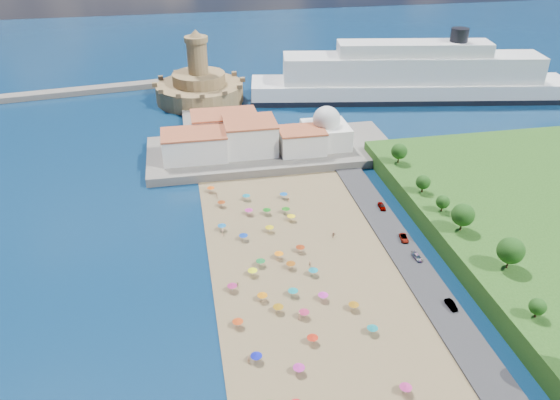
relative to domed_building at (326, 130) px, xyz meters
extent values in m
plane|color=#071938|center=(-30.00, -71.00, -8.97)|extent=(700.00, 700.00, 0.00)
cube|color=#59544C|center=(-20.00, 2.00, -7.47)|extent=(90.00, 36.00, 3.00)
cube|color=#59544C|center=(-42.00, 37.00, -7.77)|extent=(18.00, 70.00, 2.40)
cube|color=silver|center=(-48.00, -2.00, -1.47)|extent=(22.00, 14.00, 9.00)
cube|color=silver|center=(-28.00, 0.00, -0.47)|extent=(18.00, 16.00, 11.00)
cube|color=silver|center=(-10.00, -4.00, -1.97)|extent=(16.00, 12.00, 8.00)
cube|color=silver|center=(-36.00, 12.00, -0.97)|extent=(24.00, 14.00, 10.00)
cube|color=silver|center=(0.00, 0.00, -1.97)|extent=(16.00, 16.00, 8.00)
sphere|color=silver|center=(0.00, 0.00, 4.03)|extent=(10.00, 10.00, 10.00)
cylinder|color=silver|center=(0.00, 0.00, 7.83)|extent=(1.20, 1.20, 1.60)
cylinder|color=#A17D50|center=(-42.00, 67.00, -4.97)|extent=(40.00, 40.00, 8.00)
cylinder|color=#A17D50|center=(-42.00, 67.00, 1.53)|extent=(24.00, 24.00, 5.00)
cylinder|color=#A17D50|center=(-42.00, 67.00, 11.03)|extent=(9.00, 9.00, 14.00)
cylinder|color=#A17D50|center=(-42.00, 67.00, 19.23)|extent=(10.40, 10.40, 2.40)
cone|color=#A17D50|center=(-42.00, 67.00, 21.93)|extent=(6.00, 6.00, 3.00)
cube|color=black|center=(54.18, 51.33, -7.79)|extent=(149.30, 45.86, 2.38)
cube|color=silver|center=(54.18, 51.33, -4.57)|extent=(148.24, 45.30, 8.80)
cube|color=silver|center=(54.18, 51.33, 5.70)|extent=(118.66, 36.62, 11.74)
cube|color=silver|center=(54.18, 51.33, 14.50)|extent=(69.78, 24.74, 5.87)
cylinder|color=black|center=(73.48, 48.12, 20.37)|extent=(7.82, 7.82, 5.87)
cylinder|color=gray|center=(-28.32, -87.01, -7.72)|extent=(0.07, 0.07, 2.00)
cone|color=#A9244B|center=(-28.32, -87.01, -6.82)|extent=(2.50, 2.50, 0.60)
cylinder|color=gray|center=(-23.44, -61.59, -7.72)|extent=(0.07, 0.07, 2.00)
cone|color=maroon|center=(-23.44, -61.59, -6.82)|extent=(2.50, 2.50, 0.60)
cylinder|color=gray|center=(-44.39, -23.38, -7.72)|extent=(0.07, 0.07, 2.00)
cone|color=#DE4D09|center=(-44.39, -23.38, -6.82)|extent=(2.50, 2.50, 0.60)
cylinder|color=gray|center=(-43.30, -74.49, -7.72)|extent=(0.07, 0.07, 2.00)
cone|color=#9B215A|center=(-43.30, -74.49, -6.82)|extent=(2.50, 2.50, 0.60)
cylinder|color=gray|center=(-33.76, -84.15, -7.72)|extent=(0.07, 0.07, 2.00)
cone|color=#95670D|center=(-33.76, -84.15, -6.82)|extent=(2.50, 2.50, 0.60)
cylinder|color=gray|center=(-36.69, -79.42, -7.72)|extent=(0.07, 0.07, 2.00)
cone|color=orange|center=(-36.69, -79.42, -6.82)|extent=(2.50, 2.50, 0.60)
cylinder|color=gray|center=(-13.93, -111.74, -7.72)|extent=(0.07, 0.07, 2.00)
cone|color=#AE256E|center=(-13.93, -111.74, -6.82)|extent=(2.50, 2.50, 0.60)
cylinder|color=gray|center=(-37.56, -69.37, -7.72)|extent=(0.07, 0.07, 2.00)
cone|color=#E6F60D|center=(-37.56, -69.37, -6.82)|extent=(2.50, 2.50, 0.60)
cylinder|color=gray|center=(-22.51, -82.03, -7.72)|extent=(0.07, 0.07, 2.00)
cone|color=#C029A0|center=(-22.51, -82.03, -6.82)|extent=(2.50, 2.50, 0.60)
cylinder|color=gray|center=(-34.92, -65.75, -7.72)|extent=(0.07, 0.07, 2.00)
cone|color=#126A2C|center=(-34.92, -65.75, -6.82)|extent=(2.50, 2.50, 0.60)
cylinder|color=gray|center=(-29.64, -63.42, -7.72)|extent=(0.07, 0.07, 2.00)
cone|color=orange|center=(-29.64, -63.42, -6.82)|extent=(2.50, 2.50, 0.60)
cylinder|color=gray|center=(-27.47, -68.33, -7.72)|extent=(0.07, 0.07, 2.00)
cone|color=#90480D|center=(-27.47, -68.33, -6.82)|extent=(2.50, 2.50, 0.60)
cylinder|color=gray|center=(-28.38, -95.32, -7.72)|extent=(0.07, 0.07, 2.00)
cone|color=red|center=(-28.38, -95.32, -6.82)|extent=(2.50, 2.50, 0.60)
cylinder|color=gray|center=(-41.01, -98.24, -7.72)|extent=(0.07, 0.07, 2.00)
cone|color=#0C13A2|center=(-41.01, -98.24, -6.82)|extent=(2.50, 2.50, 0.60)
cylinder|color=gray|center=(-23.24, -40.96, -7.72)|extent=(0.07, 0.07, 2.00)
cone|color=#196F13|center=(-23.24, -40.96, -6.82)|extent=(2.50, 2.50, 0.60)
cylinder|color=gray|center=(-22.09, -31.82, -7.72)|extent=(0.07, 0.07, 2.00)
cone|color=#0C50A7|center=(-22.09, -31.82, -6.82)|extent=(2.50, 2.50, 0.60)
cylinder|color=gray|center=(-43.08, -46.76, -7.72)|extent=(0.07, 0.07, 2.00)
cone|color=#115FA0|center=(-43.08, -46.76, -6.82)|extent=(2.50, 2.50, 0.60)
cylinder|color=gray|center=(-34.32, -39.61, -7.72)|extent=(0.07, 0.07, 2.00)
cone|color=#B42682|center=(-34.32, -39.61, -6.82)|extent=(2.50, 2.50, 0.60)
cylinder|color=gray|center=(-43.51, -87.27, -7.72)|extent=(0.07, 0.07, 2.00)
cone|color=#B9390E|center=(-43.51, -87.27, -6.82)|extent=(2.50, 2.50, 0.60)
cylinder|color=gray|center=(-33.09, -102.97, -7.72)|extent=(0.07, 0.07, 2.00)
cone|color=#AD2589|center=(-33.09, -102.97, -6.82)|extent=(2.50, 2.50, 0.60)
cylinder|color=gray|center=(-29.86, -50.23, -7.72)|extent=(0.07, 0.07, 2.00)
cone|color=gold|center=(-29.86, -50.23, -6.82)|extent=(2.50, 2.50, 0.60)
cylinder|color=gray|center=(-16.46, -86.68, -7.72)|extent=(0.07, 0.07, 2.00)
cone|color=#9D650E|center=(-16.46, -86.68, -6.82)|extent=(2.50, 2.50, 0.60)
cylinder|color=gray|center=(-14.79, -94.94, -7.72)|extent=(0.07, 0.07, 2.00)
cone|color=#0D7178|center=(-14.79, -94.94, -6.82)|extent=(2.50, 2.50, 0.60)
cylinder|color=gray|center=(-41.90, -33.25, -7.72)|extent=(0.07, 0.07, 2.00)
cone|color=maroon|center=(-41.90, -33.25, -6.82)|extent=(2.50, 2.50, 0.60)
cylinder|color=gray|center=(-22.49, -72.16, -7.72)|extent=(0.07, 0.07, 2.00)
cone|color=#0F778B|center=(-22.49, -72.16, -6.82)|extent=(2.50, 2.50, 0.60)
cylinder|color=gray|center=(-29.20, -79.13, -7.72)|extent=(0.07, 0.07, 2.00)
cone|color=#0E7C82|center=(-29.20, -79.13, -6.82)|extent=(2.50, 2.50, 0.60)
cylinder|color=gray|center=(-22.52, -45.42, -7.72)|extent=(0.07, 0.07, 2.00)
cone|color=yellow|center=(-22.52, -45.42, -6.82)|extent=(2.50, 2.50, 0.60)
cylinder|color=gray|center=(-28.99, -40.49, -7.72)|extent=(0.07, 0.07, 2.00)
cone|color=#126714|center=(-28.99, -40.49, -6.82)|extent=(2.50, 2.50, 0.60)
cylinder|color=gray|center=(-37.71, -53.00, -7.72)|extent=(0.07, 0.07, 2.00)
cone|color=#0C34A1|center=(-37.71, -53.00, -6.82)|extent=(2.50, 2.50, 0.60)
cylinder|color=gray|center=(-33.83, -30.66, -7.72)|extent=(0.07, 0.07, 2.00)
cone|color=#0F748E|center=(-33.83, -30.66, -6.82)|extent=(2.50, 2.50, 0.60)
imported|color=tan|center=(-42.81, -27.67, -7.80)|extent=(0.67, 1.16, 1.85)
imported|color=tan|center=(-42.66, -98.29, -7.79)|extent=(0.79, 0.63, 1.87)
imported|color=tan|center=(-12.73, -56.44, -7.84)|extent=(1.65, 0.56, 1.77)
imported|color=tan|center=(-21.04, -34.18, -7.90)|extent=(1.07, 1.22, 1.64)
imported|color=tan|center=(-29.51, -87.42, -7.79)|extent=(0.93, 1.08, 1.87)
imported|color=tan|center=(-41.73, -73.26, -7.92)|extent=(0.62, 0.79, 1.60)
imported|color=tan|center=(-43.17, -49.31, -7.80)|extent=(0.98, 1.33, 1.85)
imported|color=tan|center=(-22.42, -68.36, -7.84)|extent=(0.78, 0.71, 1.78)
imported|color=gray|center=(6.00, -61.86, -7.65)|extent=(2.77, 4.76, 1.25)
imported|color=gray|center=(6.00, -44.21, -7.56)|extent=(1.89, 4.29, 1.43)
imported|color=gray|center=(6.00, -71.03, -7.67)|extent=(2.04, 4.29, 1.21)
imported|color=gray|center=(6.00, -90.52, -7.59)|extent=(1.69, 4.21, 1.36)
cylinder|color=#382314|center=(18.52, -102.44, -1.96)|extent=(0.50, 0.50, 2.03)
sphere|color=#14380F|center=(18.52, -102.44, -0.13)|extent=(3.66, 3.66, 3.66)
cylinder|color=#382314|center=(22.11, -85.36, -1.17)|extent=(0.50, 0.50, 3.61)
sphere|color=#14380F|center=(22.11, -85.36, 2.08)|extent=(6.50, 6.50, 6.50)
cylinder|color=#382314|center=(19.00, -67.70, -1.26)|extent=(0.50, 0.50, 3.42)
sphere|color=#14380F|center=(19.00, -67.70, 1.82)|extent=(6.16, 6.16, 6.16)
cylinder|color=#382314|center=(18.48, -57.40, -1.89)|extent=(0.50, 0.50, 2.17)
sphere|color=#14380F|center=(18.48, -57.40, 0.06)|extent=(3.90, 3.90, 3.90)
cylinder|color=#382314|center=(17.63, -45.83, -1.75)|extent=(0.50, 0.50, 2.44)
sphere|color=#14380F|center=(17.63, -45.83, 0.45)|extent=(4.40, 4.40, 4.40)
cylinder|color=#382314|center=(18.21, -25.10, -1.49)|extent=(0.50, 0.50, 2.97)
sphere|color=#14380F|center=(18.21, -25.10, 1.19)|extent=(5.35, 5.35, 5.35)
camera|label=1|loc=(-51.66, -179.34, 76.16)|focal=35.00mm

